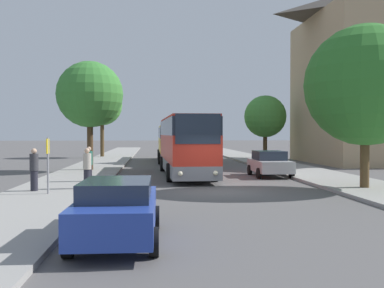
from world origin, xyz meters
The scene contains 15 objects.
ground_plane centered at (0.00, 0.00, 0.00)m, with size 300.00×300.00×0.00m, color #565454.
sidewalk_left centered at (-7.00, 0.00, 0.07)m, with size 4.00×120.00×0.15m, color gray.
sidewalk_right centered at (7.00, 0.00, 0.07)m, with size 4.00×120.00×0.15m, color gray.
bus_front centered at (-0.83, 7.56, 1.88)m, with size 2.98×11.82×3.54m.
bus_middle centered at (-0.96, 21.38, 1.74)m, with size 2.85×12.13×3.24m.
parked_car_left_curb centered at (-3.64, -8.95, 0.78)m, with size 2.02×4.46×1.48m.
parked_car_right_near centered at (4.15, 6.67, 0.79)m, with size 2.12×4.07×1.53m.
bus_stop_sign centered at (-6.99, -1.22, 1.56)m, with size 0.08×0.45×2.26m.
pedestrian_waiting_near centered at (-5.68, 0.39, 1.05)m, with size 0.36×0.36×1.77m.
pedestrian_waiting_far centered at (-7.79, -0.22, 1.06)m, with size 0.36×0.36×1.79m.
pedestrian_walking_back centered at (-6.02, 3.41, 1.04)m, with size 0.36×0.36×1.75m.
tree_left_near centered at (-8.16, 28.59, 5.54)m, with size 4.23×4.23×7.53m.
tree_left_far centered at (-7.01, 10.99, 5.17)m, with size 4.43×4.43×7.26m.
tree_right_near centered at (6.67, -0.25, 4.72)m, with size 5.41×5.41×7.28m.
tree_right_mid centered at (7.95, 22.71, 4.21)m, with size 4.02×4.02×6.09m.
Camera 1 is at (-2.80, -19.59, 2.56)m, focal length 42.00 mm.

